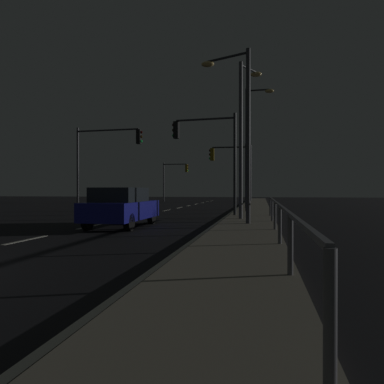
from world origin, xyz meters
TOP-DOWN VIEW (x-y plane):
  - ground_plane at (0.00, 17.50)m, footprint 112.00×112.00m
  - sidewalk_right at (6.24, 17.50)m, footprint 2.30×77.00m
  - lane_markings_center at (0.00, 21.00)m, footprint 0.14×50.00m
  - lane_edge_line at (4.84, 22.50)m, footprint 0.14×53.00m
  - car at (1.31, 9.13)m, footprint 1.88×4.42m
  - traffic_light_mid_left at (4.39, 23.01)m, footprint 2.89×0.38m
  - traffic_light_near_left at (-3.97, 39.80)m, footprint 3.31×0.35m
  - traffic_light_near_right at (3.87, 15.13)m, footprint 3.62×0.51m
  - traffic_light_far_center at (-3.70, 18.53)m, footprint 4.84×0.45m
  - street_lamp_median at (5.92, 10.25)m, footprint 2.11×1.02m
  - street_lamp_far_end at (6.11, 18.81)m, footprint 1.79×0.36m
  - street_lamp_across_street at (5.97, 12.75)m, footprint 1.06×1.47m
  - street_lamp_corner at (5.39, 41.44)m, footprint 0.85×2.28m
  - barrier_fence at (7.24, 6.40)m, footprint 0.09×16.89m

SIDE VIEW (x-z plane):
  - ground_plane at x=0.00m, z-range 0.00..0.00m
  - lane_edge_line at x=4.84m, z-range 0.00..0.01m
  - lane_markings_center at x=0.00m, z-range 0.00..0.01m
  - sidewalk_right at x=6.24m, z-range 0.00..0.14m
  - car at x=1.31m, z-range 0.04..1.61m
  - barrier_fence at x=7.24m, z-range 0.39..1.37m
  - traffic_light_near_left at x=-3.97m, z-range 1.00..6.00m
  - traffic_light_mid_left at x=4.39m, z-range 1.09..5.94m
  - traffic_light_near_right at x=3.87m, z-range 1.24..6.72m
  - traffic_light_far_center at x=-3.70m, z-range 1.22..7.02m
  - street_lamp_median at x=5.92m, z-range 0.89..7.87m
  - street_lamp_corner at x=5.39m, z-range 0.91..7.89m
  - street_lamp_across_street at x=5.97m, z-range 0.85..8.18m
  - street_lamp_far_end at x=6.11m, z-range 0.87..8.69m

